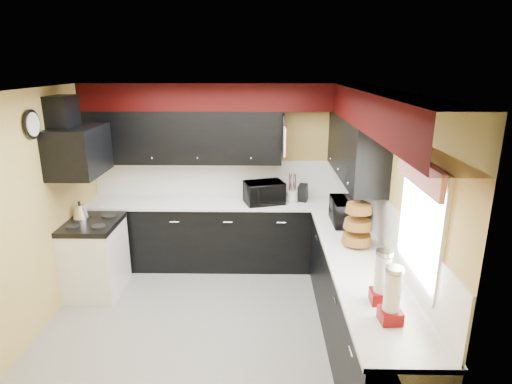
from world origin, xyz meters
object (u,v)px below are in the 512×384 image
toaster_oven (264,193)px  knife_block (303,193)px  kettle (80,211)px  utensil_crock (292,196)px  microwave (347,212)px

toaster_oven → knife_block: (0.52, 0.08, -0.03)m
toaster_oven → kettle: 2.32m
toaster_oven → utensil_crock: toaster_oven is taller
toaster_oven → knife_block: bearing=-8.9°
knife_block → kettle: knife_block is taller
knife_block → kettle: (-2.78, -0.63, -0.05)m
knife_block → microwave: bearing=-42.1°
microwave → knife_block: microwave is taller
microwave → utensil_crock: size_ratio=3.19×
toaster_oven → utensil_crock: bearing=-10.2°
microwave → utensil_crock: (-0.59, 0.79, -0.06)m
microwave → utensil_crock: 0.99m
utensil_crock → toaster_oven: bearing=-172.9°
knife_block → kettle: bearing=-147.7°
microwave → kettle: 3.23m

